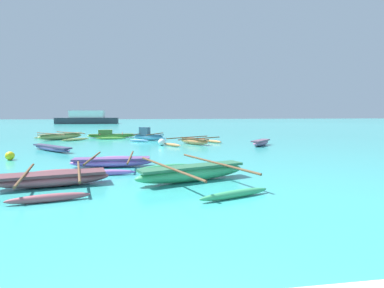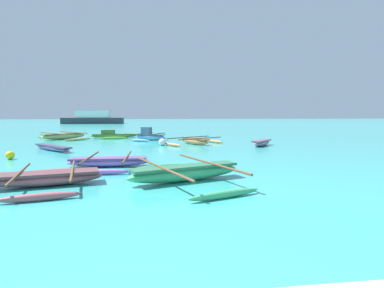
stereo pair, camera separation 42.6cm
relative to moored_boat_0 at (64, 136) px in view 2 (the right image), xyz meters
name	(u,v)px [view 2 (the right image)]	position (x,y,z in m)	size (l,w,h in m)	color
moored_boat_0	(64,136)	(0.00, 0.00, 0.00)	(4.75, 4.71, 0.55)	tan
moored_boat_1	(150,136)	(7.07, -1.81, 0.08)	(2.92, 3.51, 1.04)	#64A7D3
moored_boat_2	(47,178)	(4.32, -16.76, -0.05)	(3.22, 3.91, 0.45)	#A2525B
moored_boat_3	(262,143)	(14.41, -7.10, -0.05)	(2.00, 2.17, 0.38)	#A7759A
moored_boat_4	(113,135)	(3.83, 1.28, -0.03)	(4.19, 4.00, 0.70)	#71B944
moored_boat_5	(195,141)	(10.19, -5.57, -0.03)	(4.23, 3.54, 0.49)	#D6894D
moored_boat_6	(53,148)	(1.69, -8.05, -0.09)	(3.00, 3.22, 0.31)	#5B538C
moored_boat_7	(186,173)	(8.42, -16.68, 0.00)	(3.75, 4.99, 0.54)	#3FAE6F
moored_boat_8	(109,162)	(5.63, -13.74, -0.07)	(3.22, 3.56, 0.42)	#AC68D2
mooring_buoy_0	(162,142)	(7.97, -6.00, -0.03)	(0.46, 0.46, 0.46)	white
mooring_buoy_1	(10,155)	(0.84, -11.26, -0.06)	(0.39, 0.39, 0.39)	yellow
distant_ferry	(93,118)	(-5.49, 40.16, 0.87)	(12.61, 2.78, 2.78)	#2D333D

